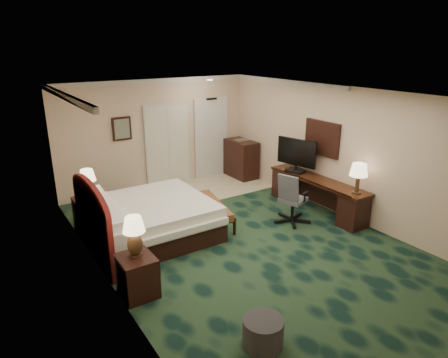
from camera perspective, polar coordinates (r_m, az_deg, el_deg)
floor at (r=7.47m, az=2.98°, el=-9.10°), size 5.00×7.50×0.00m
ceiling at (r=6.65m, az=3.38°, el=11.94°), size 5.00×7.50×0.00m
wall_back at (r=10.10m, az=-9.53°, el=6.31°), size 5.00×0.00×2.70m
wall_left at (r=5.90m, az=-16.89°, el=-3.33°), size 0.00×7.50×2.70m
wall_right at (r=8.60m, az=16.79°, el=3.58°), size 0.00×7.50×2.70m
crown_molding at (r=6.65m, az=3.37°, el=11.51°), size 5.00×7.50×0.10m
tile_patch at (r=10.14m, az=-2.51°, el=-1.32°), size 3.20×1.70×0.01m
headboard at (r=7.06m, az=-18.31°, el=-5.51°), size 0.12×2.00×1.40m
entry_door at (r=10.84m, az=-1.84°, el=5.78°), size 1.02×0.06×2.18m
closet_doors at (r=10.23m, az=-8.07°, el=4.82°), size 1.20×0.06×2.10m
wall_art at (r=9.70m, az=-14.40°, el=6.98°), size 0.45×0.06×0.55m
wall_mirror at (r=8.91m, az=13.82°, el=5.68°), size 0.05×0.95×0.75m
bed at (r=7.70m, az=-10.41°, el=-5.67°), size 2.16×2.00×0.69m
nightstand_near at (r=6.07m, az=-12.29°, el=-13.35°), size 0.49×0.56×0.61m
nightstand_far at (r=8.22m, az=-18.59°, el=-4.85°), size 0.53×0.60×0.66m
lamp_near at (r=5.83m, az=-12.68°, el=-7.99°), size 0.33×0.33×0.60m
lamp_far at (r=8.00m, az=-18.85°, el=-0.73°), size 0.39×0.39×0.59m
bed_bench at (r=8.04m, az=-2.18°, el=-5.03°), size 0.79×1.51×0.49m
ottoman at (r=5.19m, az=5.58°, el=-20.96°), size 0.58×0.58×0.36m
desk at (r=8.94m, az=13.09°, el=-2.21°), size 0.54×2.51×0.72m
tv at (r=9.10m, az=10.30°, el=3.30°), size 0.31×0.97×0.77m
desk_lamp at (r=8.10m, az=18.61°, el=0.09°), size 0.40×0.40×0.61m
desk_chair at (r=8.20m, az=9.84°, el=-2.60°), size 0.79×0.76×1.07m
minibar at (r=10.89m, az=2.46°, el=2.89°), size 0.53×0.96×1.02m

